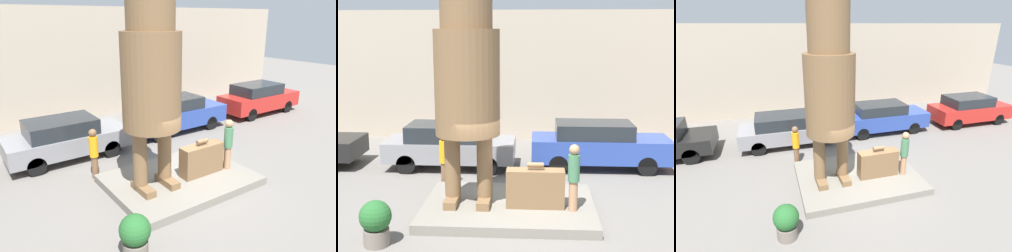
# 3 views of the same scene
# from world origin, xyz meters

# --- Properties ---
(ground_plane) EXTENTS (60.00, 60.00, 0.00)m
(ground_plane) POSITION_xyz_m (0.00, 0.00, 0.00)
(ground_plane) COLOR slate
(pedestal) EXTENTS (4.46, 3.27, 0.24)m
(pedestal) POSITION_xyz_m (0.00, 0.00, 0.12)
(pedestal) COLOR slate
(pedestal) RESTS_ON ground_plane
(building_backdrop) EXTENTS (28.00, 0.60, 5.58)m
(building_backdrop) POSITION_xyz_m (0.00, 8.82, 2.79)
(building_backdrop) COLOR tan
(building_backdrop) RESTS_ON ground_plane
(statue_figure) EXTENTS (1.64, 1.64, 6.07)m
(statue_figure) POSITION_xyz_m (-1.05, -0.06, 3.80)
(statue_figure) COLOR brown
(statue_figure) RESTS_ON pedestal
(giant_suitcase) EXTENTS (1.48, 0.46, 1.18)m
(giant_suitcase) POSITION_xyz_m (0.69, -0.23, 0.74)
(giant_suitcase) COLOR brown
(giant_suitcase) RESTS_ON pedestal
(tourist) EXTENTS (0.29, 0.29, 1.71)m
(tourist) POSITION_xyz_m (1.64, -0.43, 1.18)
(tourist) COLOR #A87A56
(tourist) RESTS_ON pedestal
(parked_car_grey) EXTENTS (4.43, 1.80, 1.55)m
(parked_car_grey) POSITION_xyz_m (-2.31, 3.96, 0.82)
(parked_car_grey) COLOR gray
(parked_car_grey) RESTS_ON ground_plane
(parked_car_blue) EXTENTS (4.70, 1.71, 1.62)m
(parked_car_blue) POSITION_xyz_m (2.85, 4.19, 0.85)
(parked_car_blue) COLOR #284293
(parked_car_blue) RESTS_ON ground_plane
(planter_pot) EXTENTS (0.71, 0.71, 1.04)m
(planter_pot) POSITION_xyz_m (-2.82, -2.16, 0.56)
(planter_pot) COLOR #70665B
(planter_pot) RESTS_ON ground_plane
(worker_hivis) EXTENTS (0.29, 0.29, 1.70)m
(worker_hivis) POSITION_xyz_m (-2.07, 1.90, 0.93)
(worker_hivis) COLOR brown
(worker_hivis) RESTS_ON ground_plane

